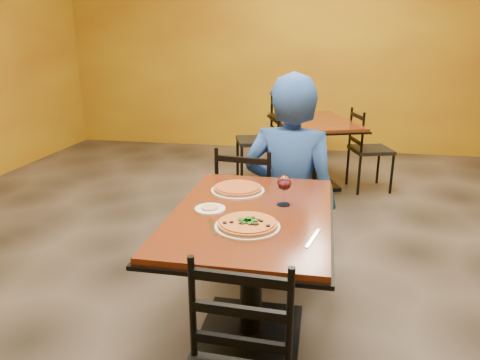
% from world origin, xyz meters
% --- Properties ---
extents(floor, '(7.00, 8.00, 0.01)m').
position_xyz_m(floor, '(0.00, 0.00, 0.00)').
color(floor, black).
rests_on(floor, ground).
extents(wall_back, '(7.00, 0.01, 3.00)m').
position_xyz_m(wall_back, '(0.00, 4.00, 1.50)').
color(wall_back, '#BC9A14').
rests_on(wall_back, ground).
extents(table_main, '(0.83, 1.23, 0.75)m').
position_xyz_m(table_main, '(0.00, -0.50, 0.56)').
color(table_main, maroon).
rests_on(table_main, floor).
extents(table_second, '(1.15, 1.38, 0.75)m').
position_xyz_m(table_second, '(0.24, 2.26, 0.55)').
color(table_second, maroon).
rests_on(table_second, floor).
extents(chair_main_far, '(0.46, 0.46, 0.90)m').
position_xyz_m(chair_main_far, '(-0.15, 0.37, 0.45)').
color(chair_main_far, black).
rests_on(chair_main_far, floor).
extents(chair_second_left, '(0.55, 0.55, 0.98)m').
position_xyz_m(chair_second_left, '(-0.39, 2.26, 0.49)').
color(chair_second_left, black).
rests_on(chair_second_left, floor).
extents(chair_second_right, '(0.50, 0.50, 0.88)m').
position_xyz_m(chair_second_right, '(0.86, 2.26, 0.44)').
color(chair_second_right, black).
rests_on(chair_second_right, floor).
extents(diner, '(0.72, 0.52, 1.40)m').
position_xyz_m(diner, '(0.13, 0.36, 0.70)').
color(diner, navy).
rests_on(diner, floor).
extents(plate_main, '(0.31, 0.31, 0.01)m').
position_xyz_m(plate_main, '(0.01, -0.71, 0.76)').
color(plate_main, white).
rests_on(plate_main, table_main).
extents(pizza_main, '(0.28, 0.28, 0.02)m').
position_xyz_m(pizza_main, '(0.01, -0.71, 0.77)').
color(pizza_main, '#902C0A').
rests_on(pizza_main, plate_main).
extents(plate_far, '(0.31, 0.31, 0.01)m').
position_xyz_m(plate_far, '(-0.13, -0.21, 0.76)').
color(plate_far, white).
rests_on(plate_far, table_main).
extents(pizza_far, '(0.28, 0.28, 0.02)m').
position_xyz_m(pizza_far, '(-0.13, -0.21, 0.77)').
color(pizza_far, orange).
rests_on(pizza_far, plate_far).
extents(side_plate, '(0.16, 0.16, 0.01)m').
position_xyz_m(side_plate, '(-0.21, -0.52, 0.76)').
color(side_plate, white).
rests_on(side_plate, table_main).
extents(dip, '(0.09, 0.09, 0.01)m').
position_xyz_m(dip, '(-0.21, -0.52, 0.76)').
color(dip, tan).
rests_on(dip, side_plate).
extents(wine_glass, '(0.08, 0.08, 0.18)m').
position_xyz_m(wine_glass, '(0.15, -0.38, 0.84)').
color(wine_glass, white).
rests_on(wine_glass, table_main).
extents(fork, '(0.08, 0.18, 0.00)m').
position_xyz_m(fork, '(-0.15, -0.73, 0.75)').
color(fork, silver).
rests_on(fork, table_main).
extents(knife, '(0.06, 0.21, 0.00)m').
position_xyz_m(knife, '(0.32, -0.77, 0.75)').
color(knife, silver).
rests_on(knife, table_main).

